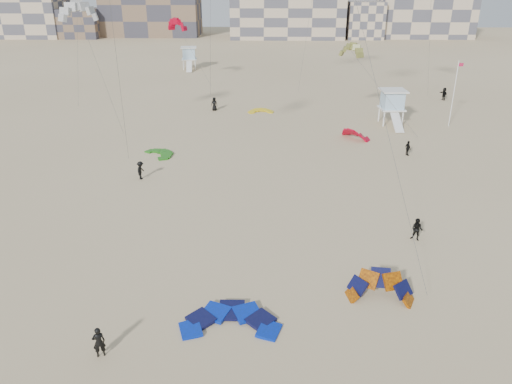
{
  "coord_description": "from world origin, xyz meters",
  "views": [
    {
      "loc": [
        4.54,
        -22.22,
        17.57
      ],
      "look_at": [
        3.89,
        6.0,
        5.09
      ],
      "focal_mm": 35.0,
      "sensor_mm": 36.0,
      "label": 1
    }
  ],
  "objects_px": {
    "kite_ground_orange": "(379,298)",
    "kitesurfer_main": "(99,342)",
    "kite_ground_blue": "(230,325)",
    "lifeguard_tower_near": "(392,107)"
  },
  "relations": [
    {
      "from": "kite_ground_blue",
      "to": "kitesurfer_main",
      "type": "relative_size",
      "value": 2.96
    },
    {
      "from": "lifeguard_tower_near",
      "to": "kitesurfer_main",
      "type": "bearing_deg",
      "value": -122.7
    },
    {
      "from": "lifeguard_tower_near",
      "to": "kite_ground_blue",
      "type": "bearing_deg",
      "value": -117.05
    },
    {
      "from": "kite_ground_orange",
      "to": "lifeguard_tower_near",
      "type": "bearing_deg",
      "value": 84.39
    },
    {
      "from": "kite_ground_blue",
      "to": "lifeguard_tower_near",
      "type": "distance_m",
      "value": 43.3
    },
    {
      "from": "kite_ground_blue",
      "to": "kite_ground_orange",
      "type": "height_order",
      "value": "kite_ground_orange"
    },
    {
      "from": "kite_ground_orange",
      "to": "kitesurfer_main",
      "type": "bearing_deg",
      "value": -153.01
    },
    {
      "from": "kite_ground_orange",
      "to": "kitesurfer_main",
      "type": "height_order",
      "value": "kite_ground_orange"
    },
    {
      "from": "kitesurfer_main",
      "to": "lifeguard_tower_near",
      "type": "xyz_separation_m",
      "value": [
        23.72,
        42.12,
        1.28
      ]
    },
    {
      "from": "kitesurfer_main",
      "to": "kite_ground_orange",
      "type": "bearing_deg",
      "value": 176.05
    }
  ]
}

